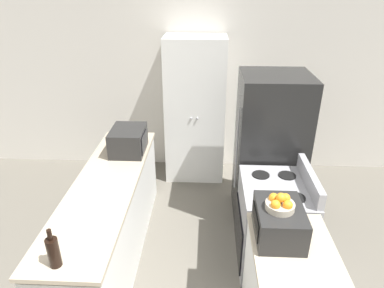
# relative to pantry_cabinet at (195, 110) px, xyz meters

# --- Properties ---
(wall_back) EXTENTS (7.00, 0.06, 2.60)m
(wall_back) POSITION_rel_pantry_cabinet_xyz_m (0.01, 0.33, 0.31)
(wall_back) COLOR silver
(wall_back) RESTS_ON ground_plane
(counter_left) EXTENTS (0.60, 2.36, 0.89)m
(counter_left) POSITION_rel_pantry_cabinet_xyz_m (-0.79, -1.72, -0.56)
(counter_left) COLOR silver
(counter_left) RESTS_ON ground_plane
(pantry_cabinet) EXTENTS (0.80, 0.59, 1.98)m
(pantry_cabinet) POSITION_rel_pantry_cabinet_xyz_m (0.00, 0.00, 0.00)
(pantry_cabinet) COLOR white
(pantry_cabinet) RESTS_ON ground_plane
(stove) EXTENTS (0.66, 0.78, 1.05)m
(stove) POSITION_rel_pantry_cabinet_xyz_m (0.83, -1.71, -0.54)
(stove) COLOR #9E9EA3
(stove) RESTS_ON ground_plane
(refrigerator) EXTENTS (0.77, 0.72, 1.74)m
(refrigerator) POSITION_rel_pantry_cabinet_xyz_m (0.88, -0.92, -0.12)
(refrigerator) COLOR black
(refrigerator) RESTS_ON ground_plane
(microwave) EXTENTS (0.37, 0.46, 0.27)m
(microwave) POSITION_rel_pantry_cabinet_xyz_m (-0.70, -1.07, 0.03)
(microwave) COLOR black
(microwave) RESTS_ON counter_left
(wine_bottle) EXTENTS (0.08, 0.08, 0.30)m
(wine_bottle) POSITION_rel_pantry_cabinet_xyz_m (-0.83, -2.76, 0.01)
(wine_bottle) COLOR black
(wine_bottle) RESTS_ON counter_left
(toaster_oven) EXTENTS (0.35, 0.46, 0.25)m
(toaster_oven) POSITION_rel_pantry_cabinet_xyz_m (0.71, -2.39, 0.02)
(toaster_oven) COLOR black
(toaster_oven) RESTS_ON counter_right
(fruit_bowl) EXTENTS (0.21, 0.21, 0.13)m
(fruit_bowl) POSITION_rel_pantry_cabinet_xyz_m (0.70, -2.40, 0.19)
(fruit_bowl) COLOR #B2A893
(fruit_bowl) RESTS_ON toaster_oven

